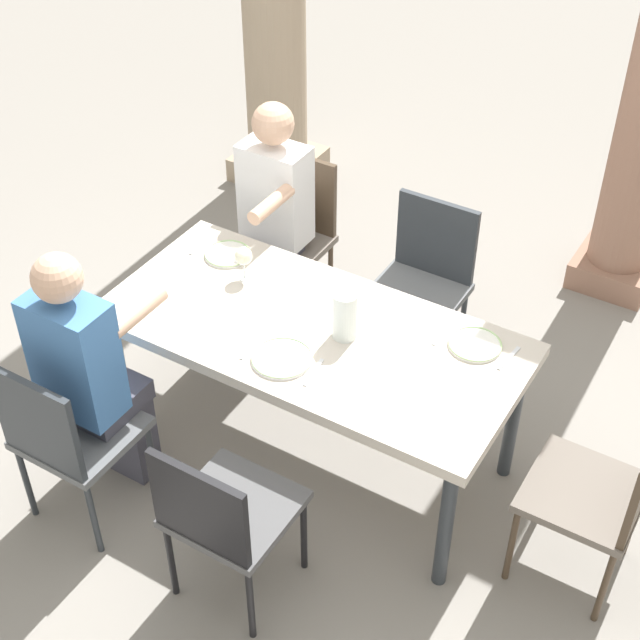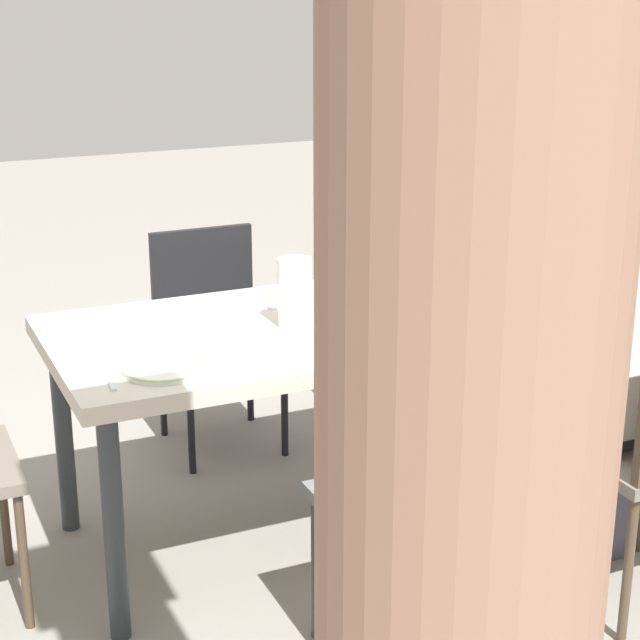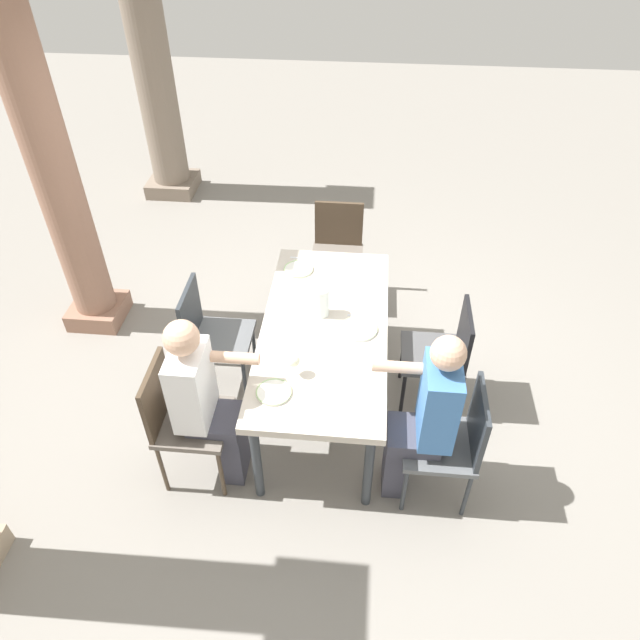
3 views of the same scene
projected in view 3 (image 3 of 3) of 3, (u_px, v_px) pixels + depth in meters
ground_plane at (324, 401)px, 4.43m from camera, size 16.00×16.00×0.00m
dining_table at (324, 335)px, 3.98m from camera, size 1.80×0.85×0.75m
chair_west_north at (180, 415)px, 3.64m from camera, size 0.44×0.44×0.92m
chair_west_south at (454, 438)px, 3.54m from camera, size 0.44×0.44×0.89m
chair_mid_north at (210, 332)px, 4.23m from camera, size 0.44×0.44×0.90m
chair_mid_south at (444, 350)px, 4.13m from camera, size 0.44×0.44×0.85m
chair_head_east at (338, 247)px, 5.08m from camera, size 0.44×0.44×0.89m
diner_woman_green at (425, 415)px, 3.43m from camera, size 0.35×0.49×1.32m
diner_man_white at (205, 400)px, 3.52m from camera, size 0.35×0.49×1.31m
stone_column_centre at (52, 166)px, 4.22m from camera, size 0.44×0.44×2.94m
stone_column_far at (151, 63)px, 5.96m from camera, size 0.53×0.53×2.94m
plate_0 at (274, 392)px, 3.49m from camera, size 0.22×0.22×0.02m
wine_glass_0 at (293, 361)px, 3.53m from camera, size 0.08×0.08×0.16m
fork_0 at (270, 412)px, 3.38m from camera, size 0.03×0.17×0.01m
spoon_0 at (278, 375)px, 3.60m from camera, size 0.02×0.17×0.01m
plate_1 at (359, 329)px, 3.91m from camera, size 0.25×0.25×0.02m
fork_1 at (358, 345)px, 3.81m from camera, size 0.03×0.17×0.01m
spoon_1 at (360, 315)px, 4.03m from camera, size 0.04×0.17×0.01m
plate_2 at (298, 269)px, 4.43m from camera, size 0.22×0.22×0.02m
fork_2 at (296, 282)px, 4.32m from camera, size 0.02×0.17×0.01m
spoon_2 at (301, 258)px, 4.54m from camera, size 0.04×0.17×0.01m
water_pitcher at (321, 303)px, 3.98m from camera, size 0.11×0.11×0.22m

